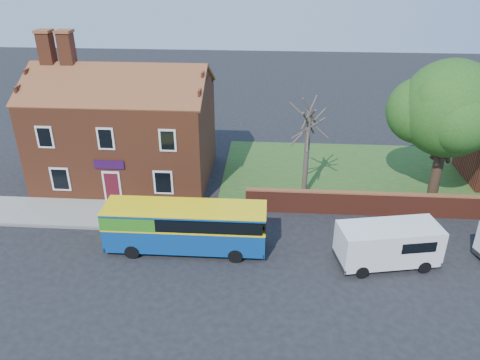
{
  "coord_description": "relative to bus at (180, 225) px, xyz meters",
  "views": [
    {
      "loc": [
        3.52,
        -19.66,
        15.55
      ],
      "look_at": [
        1.77,
        5.0,
        3.2
      ],
      "focal_mm": 35.0,
      "sensor_mm": 36.0,
      "label": 1
    }
  ],
  "objects": [
    {
      "name": "shop_building",
      "position": [
        -5.63,
        9.16,
        1.85
      ],
      "size": [
        12.3,
        8.13,
        10.5
      ],
      "color": "brown",
      "rests_on": "ground"
    },
    {
      "name": "grass_strip",
      "position": [
        14.39,
        10.66,
        -1.55
      ],
      "size": [
        26.0,
        12.0,
        0.04
      ],
      "primitive_type": "cube",
      "color": "#426B28",
      "rests_on": "ground"
    },
    {
      "name": "bare_tree",
      "position": [
        7.32,
        7.05,
        1.88
      ],
      "size": [
        2.52,
        3.0,
        6.71
      ],
      "color": "#4C4238",
      "rests_on": "ground"
    },
    {
      "name": "pavement",
      "position": [
        -5.61,
        3.41,
        -1.51
      ],
      "size": [
        18.0,
        3.5,
        0.12
      ],
      "primitive_type": "cube",
      "color": "gray",
      "rests_on": "ground"
    },
    {
      "name": "bus",
      "position": [
        0.0,
        0.0,
        0.0
      ],
      "size": [
        9.03,
        2.39,
        2.75
      ],
      "rotation": [
        0.0,
        0.0,
        0.0
      ],
      "color": "navy",
      "rests_on": "ground"
    },
    {
      "name": "large_tree",
      "position": [
        16.16,
        7.31,
        4.69
      ],
      "size": [
        7.83,
        6.2,
        9.55
      ],
      "color": "black",
      "rests_on": "ground"
    },
    {
      "name": "van_near",
      "position": [
        11.37,
        -0.61,
        -0.25
      ],
      "size": [
        5.68,
        3.15,
        2.36
      ],
      "rotation": [
        0.0,
        0.0,
        0.2
      ],
      "color": "white",
      "rests_on": "ground"
    },
    {
      "name": "ground",
      "position": [
        1.39,
        -2.34,
        -1.57
      ],
      "size": [
        120.0,
        120.0,
        0.0
      ],
      "primitive_type": "plane",
      "color": "black",
      "rests_on": "ground"
    },
    {
      "name": "boundary_wall",
      "position": [
        14.39,
        4.66,
        -0.76
      ],
      "size": [
        22.0,
        0.38,
        1.6
      ],
      "color": "maroon",
      "rests_on": "ground"
    },
    {
      "name": "kerb",
      "position": [
        -5.61,
        1.66,
        -1.5
      ],
      "size": [
        18.0,
        0.15,
        0.14
      ],
      "primitive_type": "cube",
      "color": "slate",
      "rests_on": "ground"
    }
  ]
}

